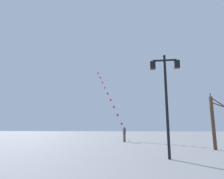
{
  "coord_description": "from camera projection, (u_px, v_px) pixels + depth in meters",
  "views": [
    {
      "loc": [
        0.84,
        -1.03,
        1.46
      ],
      "look_at": [
        -2.25,
        19.13,
        5.46
      ],
      "focal_mm": 31.89,
      "sensor_mm": 36.0,
      "label": 1
    }
  ],
  "objects": [
    {
      "name": "bare_tree",
      "position": [
        213.0,
        121.0,
        14.03
      ],
      "size": [
        1.63,
        1.12,
        3.99
      ],
      "color": "#4C3826",
      "rests_on": "ground_plane"
    },
    {
      "name": "kite_train",
      "position": [
        109.0,
        97.0,
        30.04
      ],
      "size": [
        6.56,
        11.41,
        11.69
      ],
      "color": "brown",
      "rests_on": "ground_plane"
    },
    {
      "name": "ground_plane",
      "position": [
        135.0,
        143.0,
        20.24
      ],
      "size": [
        160.0,
        160.0,
        0.0
      ],
      "primitive_type": "plane",
      "color": "gray"
    },
    {
      "name": "twin_lantern_lamp_post",
      "position": [
        166.0,
        85.0,
        10.25
      ],
      "size": [
        1.51,
        0.28,
        5.3
      ],
      "color": "black",
      "rests_on": "ground_plane"
    },
    {
      "name": "kite_flyer",
      "position": [
        124.0,
        133.0,
        21.98
      ],
      "size": [
        0.39,
        0.62,
        1.71
      ],
      "rotation": [
        0.0,
        0.0,
        1.98
      ],
      "color": "brown",
      "rests_on": "ground_plane"
    }
  ]
}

